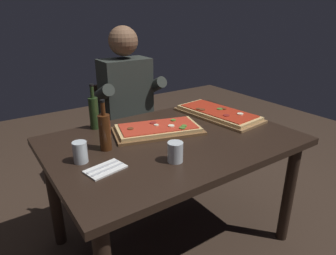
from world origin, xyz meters
TOP-DOWN VIEW (x-y plane):
  - ground_plane at (0.00, 0.00)m, footprint 6.40×6.40m
  - dining_table at (0.00, 0.00)m, footprint 1.40×0.96m
  - pizza_rectangular_front at (-0.02, 0.13)m, footprint 0.58×0.40m
  - pizza_rectangular_left at (0.49, 0.14)m, footprint 0.35×0.64m
  - wine_bottle_dark at (-0.31, 0.40)m, footprint 0.06×0.06m
  - oil_bottle_amber at (-0.38, 0.08)m, footprint 0.06×0.06m
  - tumbler_near_camera at (-0.54, 0.01)m, footprint 0.07×0.07m
  - tumbler_far_side at (-0.15, -0.24)m, footprint 0.08×0.08m
  - napkin_cutlery_set at (-0.47, -0.12)m, footprint 0.20×0.14m
  - diner_chair at (0.10, 0.86)m, footprint 0.44×0.44m
  - seated_diner at (0.10, 0.74)m, footprint 0.53×0.41m

SIDE VIEW (x-z plane):
  - ground_plane at x=0.00m, z-range 0.00..0.00m
  - diner_chair at x=0.10m, z-range 0.05..0.92m
  - dining_table at x=0.00m, z-range 0.27..1.01m
  - seated_diner at x=0.10m, z-range 0.08..1.41m
  - napkin_cutlery_set at x=-0.47m, z-range 0.74..0.75m
  - pizza_rectangular_front at x=-0.02m, z-range 0.73..0.78m
  - pizza_rectangular_left at x=0.49m, z-range 0.74..0.78m
  - tumbler_far_side at x=-0.15m, z-range 0.73..0.83m
  - tumbler_near_camera at x=-0.54m, z-range 0.73..0.84m
  - oil_bottle_amber at x=-0.38m, z-range 0.71..0.98m
  - wine_bottle_dark at x=-0.31m, z-range 0.71..0.99m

